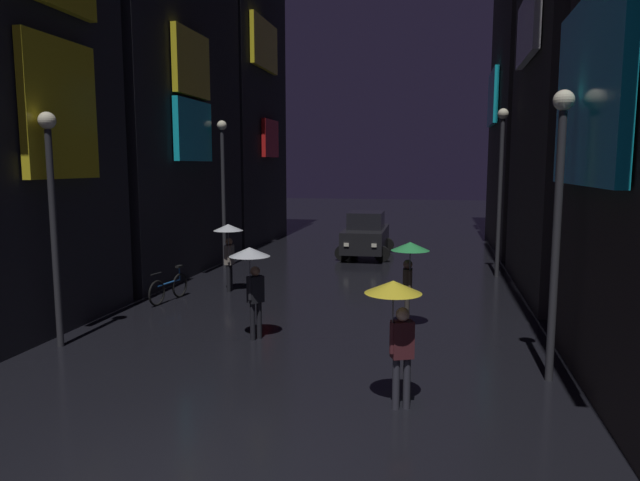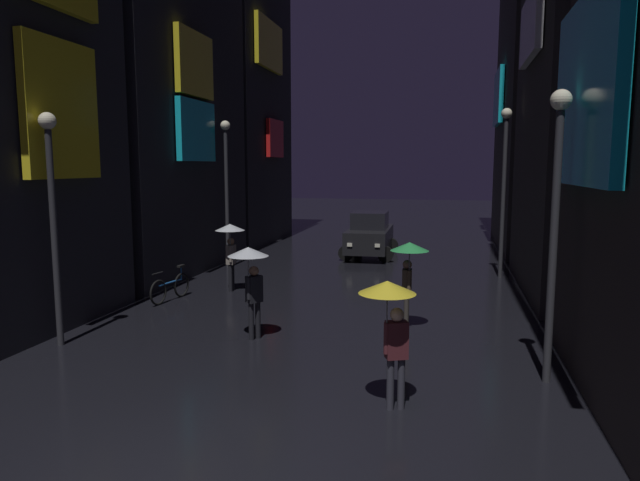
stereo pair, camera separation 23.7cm
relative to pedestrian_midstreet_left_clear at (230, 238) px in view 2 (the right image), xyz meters
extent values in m
cube|color=yellow|center=(-2.02, -4.86, 3.46)|extent=(0.20, 2.43, 3.06)
cube|color=#232328|center=(-4.17, 2.95, 7.16)|extent=(4.00, 8.67, 17.65)
cube|color=#19D8F2|center=(-2.02, 2.17, 3.39)|extent=(0.20, 2.69, 2.06)
cube|color=yellow|center=(-2.02, 2.18, 5.62)|extent=(0.20, 2.61, 2.15)
cube|color=#232328|center=(-4.17, 11.19, 7.39)|extent=(4.00, 7.15, 18.12)
cube|color=red|center=(-2.02, 11.26, 3.54)|extent=(0.20, 2.25, 1.84)
cube|color=yellow|center=(-2.02, 10.47, 7.89)|extent=(0.20, 3.70, 2.26)
cube|color=#19D8F2|center=(8.68, -5.90, 3.47)|extent=(0.20, 4.27, 3.15)
cube|color=white|center=(8.68, 1.75, 6.19)|extent=(0.20, 3.48, 1.84)
cube|color=#19D8F2|center=(8.68, 12.87, 5.43)|extent=(0.20, 3.45, 2.57)
cylinder|color=black|center=(-0.04, 0.21, -1.24)|extent=(0.12, 0.12, 0.85)
cylinder|color=black|center=(-0.03, 0.03, -1.24)|extent=(0.12, 0.12, 0.85)
cube|color=gray|center=(-0.04, 0.12, -0.52)|extent=(0.23, 0.34, 0.60)
sphere|color=#9E7051|center=(-0.04, 0.12, -0.11)|extent=(0.22, 0.22, 0.22)
cylinder|color=gray|center=(0.02, -0.06, -0.47)|extent=(0.09, 0.09, 0.50)
cylinder|color=slate|center=(0.02, -0.06, -0.13)|extent=(0.02, 0.02, 0.77)
cone|color=silver|center=(0.02, -0.06, 0.35)|extent=(0.90, 0.90, 0.20)
cylinder|color=black|center=(2.37, -4.37, -1.24)|extent=(0.12, 0.12, 0.85)
cylinder|color=black|center=(2.27, -4.52, -1.24)|extent=(0.12, 0.12, 0.85)
cube|color=black|center=(2.32, -4.44, -0.52)|extent=(0.38, 0.40, 0.60)
sphere|color=#9E7051|center=(2.32, -4.44, -0.11)|extent=(0.22, 0.22, 0.22)
cylinder|color=black|center=(2.26, -4.62, -0.47)|extent=(0.09, 0.09, 0.50)
cylinder|color=slate|center=(2.26, -4.62, -0.13)|extent=(0.02, 0.02, 0.77)
cone|color=silver|center=(2.26, -4.62, 0.35)|extent=(0.90, 0.90, 0.20)
cylinder|color=#38332D|center=(5.59, -2.77, -1.24)|extent=(0.12, 0.12, 0.85)
cylinder|color=#38332D|center=(5.60, -2.94, -1.24)|extent=(0.12, 0.12, 0.85)
cube|color=brown|center=(5.59, -2.85, -0.52)|extent=(0.23, 0.35, 0.60)
sphere|color=#9E7051|center=(5.59, -2.85, -0.11)|extent=(0.22, 0.22, 0.22)
cylinder|color=brown|center=(5.65, -3.03, -0.47)|extent=(0.09, 0.09, 0.50)
cylinder|color=slate|center=(5.65, -3.03, -0.13)|extent=(0.02, 0.02, 0.77)
cone|color=green|center=(5.65, -3.03, 0.35)|extent=(0.90, 0.90, 0.20)
cylinder|color=#2D2D38|center=(5.85, -7.46, -1.24)|extent=(0.12, 0.12, 0.85)
cylinder|color=#2D2D38|center=(5.69, -7.53, -1.24)|extent=(0.12, 0.12, 0.85)
cube|color=#4C1E23|center=(5.77, -7.50, -0.52)|extent=(0.40, 0.33, 0.60)
sphere|color=beige|center=(5.77, -7.50, -0.11)|extent=(0.22, 0.22, 0.22)
cylinder|color=#4C1E23|center=(5.62, -7.61, -0.47)|extent=(0.09, 0.09, 0.50)
cylinder|color=slate|center=(5.62, -7.61, -0.13)|extent=(0.02, 0.02, 0.77)
cone|color=yellow|center=(5.62, -7.61, 0.35)|extent=(0.90, 0.90, 0.20)
torus|color=black|center=(-1.36, -2.06, -1.31)|extent=(0.17, 0.72, 0.72)
torus|color=black|center=(-1.19, -0.98, -1.31)|extent=(0.17, 0.72, 0.72)
cylinder|color=#1E59A5|center=(-1.27, -1.52, -1.13)|extent=(0.20, 1.00, 0.05)
cylinder|color=#1E59A5|center=(-1.19, -0.98, -0.96)|extent=(0.04, 0.04, 0.40)
cube|color=black|center=(-1.19, -0.98, -0.74)|extent=(0.16, 0.26, 0.06)
cylinder|color=black|center=(-1.36, -2.06, -0.76)|extent=(0.10, 0.45, 0.03)
cube|color=black|center=(3.23, 7.84, -0.90)|extent=(1.78, 4.13, 0.90)
cube|color=black|center=(3.23, 7.84, -0.10)|extent=(1.48, 1.87, 0.70)
cylinder|color=black|center=(4.06, 6.53, -1.35)|extent=(0.64, 0.23, 0.64)
cylinder|color=black|center=(2.45, 6.50, -1.35)|extent=(0.64, 0.23, 0.64)
cylinder|color=black|center=(4.01, 9.19, -1.35)|extent=(0.64, 0.23, 0.64)
cylinder|color=black|center=(2.40, 9.16, -1.35)|extent=(0.64, 0.23, 0.64)
cube|color=white|center=(3.82, 5.78, -0.90)|extent=(0.20, 0.06, 0.14)
cube|color=white|center=(2.72, 5.76, -0.90)|extent=(0.20, 0.06, 0.14)
cylinder|color=#2D2D33|center=(8.33, 4.23, 1.06)|extent=(0.14, 0.14, 5.45)
sphere|color=#F9EFCC|center=(8.33, 4.23, 3.96)|extent=(0.36, 0.36, 0.36)
cylinder|color=#2D2D33|center=(-1.67, -5.80, 0.65)|extent=(0.14, 0.14, 4.63)
sphere|color=#F9EFCC|center=(-1.67, -5.80, 3.14)|extent=(0.36, 0.36, 0.36)
cylinder|color=#2D2D33|center=(8.33, -5.72, 0.74)|extent=(0.14, 0.14, 4.82)
sphere|color=#F9EFCC|center=(8.33, -5.72, 3.33)|extent=(0.36, 0.36, 0.36)
cylinder|color=#2D2D33|center=(-1.67, 3.91, 0.92)|extent=(0.14, 0.14, 5.18)
sphere|color=#F9EFCC|center=(-1.67, 3.91, 3.69)|extent=(0.36, 0.36, 0.36)
camera|label=1|loc=(6.29, -16.34, 2.23)|focal=32.00mm
camera|label=2|loc=(6.52, -16.29, 2.23)|focal=32.00mm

